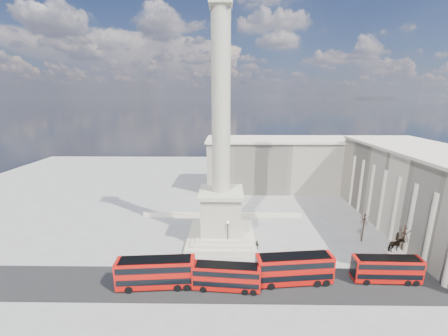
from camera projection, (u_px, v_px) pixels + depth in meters
name	position (u px, v px, depth m)	size (l,w,h in m)	color
ground	(221.00, 251.00, 54.01)	(180.00, 180.00, 0.00)	gray
asphalt_road	(250.00, 284.00, 44.25)	(120.00, 9.00, 0.01)	black
nelsons_column	(221.00, 181.00, 55.69)	(14.00, 14.00, 49.85)	beige
balustrade_wall	(222.00, 215.00, 69.39)	(40.00, 0.60, 1.10)	beige
building_east	(424.00, 190.00, 60.83)	(19.00, 46.00, 18.60)	beige
building_northeast	(284.00, 164.00, 90.49)	(51.00, 17.00, 16.60)	beige
red_bus_a	(157.00, 272.00, 43.05)	(12.35, 3.70, 4.94)	#B40E09
red_bus_b	(227.00, 276.00, 42.62)	(10.69, 3.26, 4.27)	#B40E09
red_bus_c	(295.00, 269.00, 43.97)	(12.49, 4.04, 4.97)	#B40E09
red_bus_d	(387.00, 269.00, 44.47)	(10.70, 2.69, 4.32)	#B40E09
victorian_lamp	(228.00, 233.00, 53.89)	(0.51, 0.51, 5.89)	black
equestrian_statue	(394.00, 259.00, 46.84)	(3.54, 2.65, 7.49)	beige
bare_tree_near	(404.00, 233.00, 47.45)	(1.90, 1.90, 8.33)	#332319
bare_tree_mid	(364.00, 219.00, 56.37)	(1.73, 1.73, 6.56)	#332319
bare_tree_far	(387.00, 193.00, 68.35)	(1.91, 1.91, 7.82)	#332319
pedestrian_walking	(373.00, 268.00, 47.15)	(0.63, 0.41, 1.72)	#282923
pedestrian_standing	(367.00, 267.00, 47.14)	(0.93, 0.72, 1.91)	#282923
pedestrian_crossing	(257.00, 245.00, 54.33)	(1.11, 0.46, 1.90)	#282923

